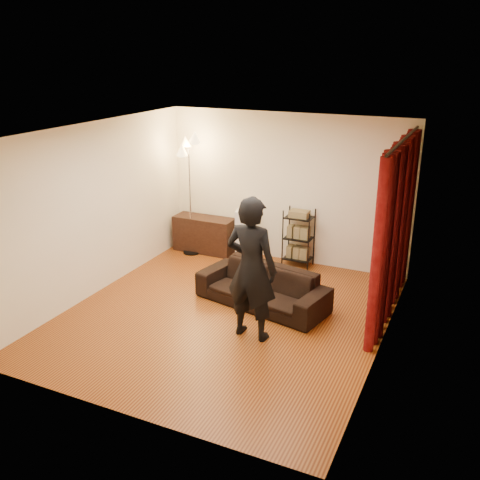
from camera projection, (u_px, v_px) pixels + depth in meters
The scene contains 14 objects.
floor at pixel (225, 315), 7.92m from camera, with size 5.00×5.00×0.00m, color #96541E.
ceiling at pixel (224, 131), 7.01m from camera, with size 5.00×5.00×0.00m, color white.
wall_back at pixel (286, 189), 9.60m from camera, with size 5.00×5.00×0.00m, color #F6EDCE.
wall_front at pixel (113, 301), 5.33m from camera, with size 5.00×5.00×0.00m, color #F6EDCE.
wall_left at pixel (96, 210), 8.35m from camera, with size 5.00×5.00×0.00m, color #F6EDCE.
wall_right at pixel (388, 253), 6.57m from camera, with size 5.00×5.00×0.00m, color #F6EDCE.
curtain_rod at pixel (404, 139), 7.16m from camera, with size 0.04×0.04×2.65m, color black.
curtain at pixel (393, 231), 7.61m from camera, with size 0.22×2.65×2.55m, color maroon, non-canonical shape.
sofa at pixel (262, 287), 8.14m from camera, with size 2.04×0.80×0.59m, color black.
person at pixel (251, 269), 7.03m from camera, with size 0.72×0.48×1.98m, color black.
media_cabinet at pixel (204, 234), 10.32m from camera, with size 1.17×0.44×0.68m, color black.
storage_boxes at pixel (246, 235), 9.85m from camera, with size 0.39×0.31×0.96m, color silver, non-canonical shape.
wire_shelf at pixel (298, 238), 9.55m from camera, with size 0.48×0.34×1.06m, color black, non-canonical shape.
floor_lamp at pixel (190, 197), 9.96m from camera, with size 0.40×0.40×2.24m, color silver, non-canonical shape.
Camera 1 is at (3.17, -6.33, 3.72)m, focal length 40.00 mm.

